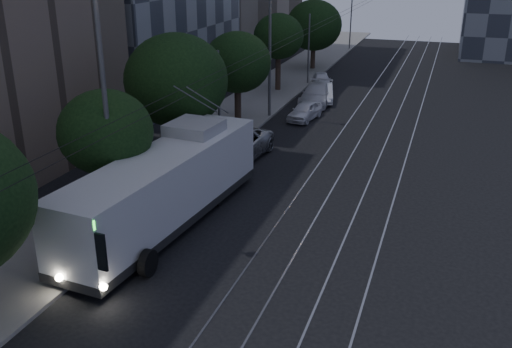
{
  "coord_description": "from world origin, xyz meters",
  "views": [
    {
      "loc": [
        6.61,
        -18.19,
        10.88
      ],
      "look_at": [
        -0.79,
        3.17,
        2.03
      ],
      "focal_mm": 40.0,
      "sensor_mm": 36.0,
      "label": 1
    }
  ],
  "objects_px": {
    "car_white_a": "(305,111)",
    "car_white_d": "(322,80)",
    "car_white_c": "(323,93)",
    "trolleybus": "(167,186)",
    "pickup_silver": "(235,146)",
    "car_white_b": "(316,94)",
    "streetlamp_near": "(113,83)",
    "streetlamp_far": "(276,36)"
  },
  "relations": [
    {
      "from": "car_white_d",
      "to": "pickup_silver",
      "type": "bearing_deg",
      "value": -108.06
    },
    {
      "from": "pickup_silver",
      "to": "streetlamp_near",
      "type": "xyz_separation_m",
      "value": [
        -1.08,
        -9.69,
        5.47
      ]
    },
    {
      "from": "car_white_a",
      "to": "streetlamp_near",
      "type": "xyz_separation_m",
      "value": [
        -2.68,
        -18.99,
        5.66
      ]
    },
    {
      "from": "car_white_b",
      "to": "car_white_d",
      "type": "distance_m",
      "value": 6.12
    },
    {
      "from": "car_white_a",
      "to": "streetlamp_far",
      "type": "distance_m",
      "value": 5.44
    },
    {
      "from": "car_white_a",
      "to": "streetlamp_near",
      "type": "relative_size",
      "value": 0.35
    },
    {
      "from": "car_white_d",
      "to": "streetlamp_near",
      "type": "height_order",
      "value": "streetlamp_near"
    },
    {
      "from": "car_white_b",
      "to": "streetlamp_far",
      "type": "distance_m",
      "value": 7.05
    },
    {
      "from": "car_white_a",
      "to": "car_white_d",
      "type": "xyz_separation_m",
      "value": [
        -1.25,
        10.53,
        -0.01
      ]
    },
    {
      "from": "streetlamp_far",
      "to": "streetlamp_near",
      "type": "bearing_deg",
      "value": -91.78
    },
    {
      "from": "trolleybus",
      "to": "car_white_d",
      "type": "distance_m",
      "value": 28.17
    },
    {
      "from": "car_white_a",
      "to": "car_white_d",
      "type": "bearing_deg",
      "value": 105.16
    },
    {
      "from": "trolleybus",
      "to": "car_white_c",
      "type": "xyz_separation_m",
      "value": [
        1.4,
        23.11,
        -1.04
      ]
    },
    {
      "from": "pickup_silver",
      "to": "car_white_d",
      "type": "xyz_separation_m",
      "value": [
        0.35,
        19.83,
        -0.21
      ]
    },
    {
      "from": "trolleybus",
      "to": "streetlamp_far",
      "type": "relative_size",
      "value": 1.35
    },
    {
      "from": "pickup_silver",
      "to": "trolleybus",
      "type": "bearing_deg",
      "value": -84.41
    },
    {
      "from": "trolleybus",
      "to": "car_white_b",
      "type": "height_order",
      "value": "trolleybus"
    },
    {
      "from": "car_white_a",
      "to": "streetlamp_far",
      "type": "xyz_separation_m",
      "value": [
        -2.1,
        -0.25,
        5.02
      ]
    },
    {
      "from": "pickup_silver",
      "to": "streetlamp_near",
      "type": "relative_size",
      "value": 0.56
    },
    {
      "from": "trolleybus",
      "to": "car_white_a",
      "type": "relative_size",
      "value": 3.45
    },
    {
      "from": "car_white_c",
      "to": "car_white_d",
      "type": "bearing_deg",
      "value": 89.71
    },
    {
      "from": "trolleybus",
      "to": "car_white_b",
      "type": "distance_m",
      "value": 22.15
    },
    {
      "from": "car_white_c",
      "to": "streetlamp_far",
      "type": "bearing_deg",
      "value": -124.28
    },
    {
      "from": "trolleybus",
      "to": "pickup_silver",
      "type": "xyz_separation_m",
      "value": [
        -0.2,
        8.32,
        -0.9
      ]
    },
    {
      "from": "car_white_b",
      "to": "streetlamp_near",
      "type": "xyz_separation_m",
      "value": [
        -2.4,
        -23.48,
        5.53
      ]
    },
    {
      "from": "trolleybus",
      "to": "car_white_b",
      "type": "xyz_separation_m",
      "value": [
        1.12,
        22.11,
        -0.97
      ]
    },
    {
      "from": "streetlamp_far",
      "to": "car_white_a",
      "type": "bearing_deg",
      "value": 6.91
    },
    {
      "from": "pickup_silver",
      "to": "car_white_c",
      "type": "height_order",
      "value": "pickup_silver"
    },
    {
      "from": "pickup_silver",
      "to": "car_white_b",
      "type": "height_order",
      "value": "pickup_silver"
    },
    {
      "from": "trolleybus",
      "to": "car_white_c",
      "type": "relative_size",
      "value": 3.03
    },
    {
      "from": "trolleybus",
      "to": "car_white_d",
      "type": "bearing_deg",
      "value": 94.61
    },
    {
      "from": "car_white_c",
      "to": "car_white_d",
      "type": "distance_m",
      "value": 5.19
    },
    {
      "from": "car_white_c",
      "to": "streetlamp_near",
      "type": "distance_m",
      "value": 25.26
    },
    {
      "from": "car_white_c",
      "to": "car_white_d",
      "type": "relative_size",
      "value": 1.16
    },
    {
      "from": "trolleybus",
      "to": "car_white_c",
      "type": "bearing_deg",
      "value": 91.45
    },
    {
      "from": "car_white_a",
      "to": "car_white_c",
      "type": "xyz_separation_m",
      "value": [
        0.0,
        5.5,
        0.06
      ]
    },
    {
      "from": "pickup_silver",
      "to": "car_white_b",
      "type": "distance_m",
      "value": 13.85
    },
    {
      "from": "pickup_silver",
      "to": "streetlamp_near",
      "type": "height_order",
      "value": "streetlamp_near"
    },
    {
      "from": "car_white_d",
      "to": "car_white_b",
      "type": "bearing_deg",
      "value": -97.96
    },
    {
      "from": "car_white_d",
      "to": "car_white_a",
      "type": "bearing_deg",
      "value": -100.28
    },
    {
      "from": "car_white_c",
      "to": "pickup_silver",
      "type": "bearing_deg",
      "value": -110.43
    },
    {
      "from": "trolleybus",
      "to": "car_white_c",
      "type": "height_order",
      "value": "trolleybus"
    }
  ]
}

